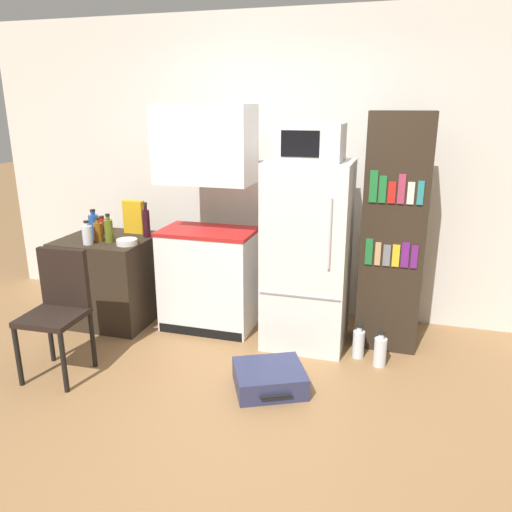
# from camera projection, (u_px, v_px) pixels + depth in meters

# --- Properties ---
(ground_plane) EXTENTS (24.00, 24.00, 0.00)m
(ground_plane) POSITION_uv_depth(u_px,v_px,m) (213.00, 423.00, 3.13)
(ground_plane) COLOR olive
(wall_back) EXTENTS (6.40, 0.10, 2.70)m
(wall_back) POSITION_uv_depth(u_px,v_px,m) (309.00, 170.00, 4.52)
(wall_back) COLOR silver
(wall_back) RESTS_ON ground_plane
(side_table) EXTENTS (0.78, 0.71, 0.78)m
(side_table) POSITION_uv_depth(u_px,v_px,m) (111.00, 279.00, 4.56)
(side_table) COLOR #2D2319
(side_table) RESTS_ON ground_plane
(kitchen_hutch) EXTENTS (0.81, 0.50, 1.92)m
(kitchen_hutch) POSITION_uv_depth(u_px,v_px,m) (208.00, 231.00, 4.27)
(kitchen_hutch) COLOR white
(kitchen_hutch) RESTS_ON ground_plane
(refrigerator) EXTENTS (0.66, 0.62, 1.51)m
(refrigerator) POSITION_uv_depth(u_px,v_px,m) (308.00, 255.00, 4.02)
(refrigerator) COLOR silver
(refrigerator) RESTS_ON ground_plane
(microwave) EXTENTS (0.48, 0.41, 0.28)m
(microwave) POSITION_uv_depth(u_px,v_px,m) (311.00, 142.00, 3.75)
(microwave) COLOR silver
(microwave) RESTS_ON refrigerator
(bookshelf) EXTENTS (0.48, 0.33, 1.88)m
(bookshelf) POSITION_uv_depth(u_px,v_px,m) (393.00, 235.00, 3.91)
(bookshelf) COLOR #2D2319
(bookshelf) RESTS_ON ground_plane
(bottle_ketchup_red) EXTENTS (0.09, 0.09, 0.15)m
(bottle_ketchup_red) POSITION_uv_depth(u_px,v_px,m) (102.00, 225.00, 4.63)
(bottle_ketchup_red) COLOR #AD1914
(bottle_ketchup_red) RESTS_ON side_table
(bottle_blue_soda) EXTENTS (0.09, 0.09, 0.25)m
(bottle_blue_soda) POSITION_uv_depth(u_px,v_px,m) (94.00, 225.00, 4.45)
(bottle_blue_soda) COLOR #1E47A3
(bottle_blue_soda) RESTS_ON side_table
(bottle_amber_beer) EXTENTS (0.08, 0.08, 0.21)m
(bottle_amber_beer) POSITION_uv_depth(u_px,v_px,m) (98.00, 231.00, 4.30)
(bottle_amber_beer) COLOR brown
(bottle_amber_beer) RESTS_ON side_table
(bottle_olive_oil) EXTENTS (0.07, 0.07, 0.25)m
(bottle_olive_oil) POSITION_uv_depth(u_px,v_px,m) (109.00, 230.00, 4.27)
(bottle_olive_oil) COLOR #566619
(bottle_olive_oil) RESTS_ON side_table
(bottle_clear_short) EXTENTS (0.08, 0.08, 0.20)m
(bottle_clear_short) POSITION_uv_depth(u_px,v_px,m) (87.00, 234.00, 4.21)
(bottle_clear_short) COLOR silver
(bottle_clear_short) RESTS_ON side_table
(bottle_wine_dark) EXTENTS (0.06, 0.06, 0.31)m
(bottle_wine_dark) POSITION_uv_depth(u_px,v_px,m) (146.00, 223.00, 4.43)
(bottle_wine_dark) COLOR black
(bottle_wine_dark) RESTS_ON side_table
(bowl) EXTENTS (0.17, 0.17, 0.05)m
(bowl) POSITION_uv_depth(u_px,v_px,m) (127.00, 242.00, 4.21)
(bowl) COLOR silver
(bowl) RESTS_ON side_table
(cereal_box) EXTENTS (0.19, 0.07, 0.30)m
(cereal_box) POSITION_uv_depth(u_px,v_px,m) (134.00, 217.00, 4.57)
(cereal_box) COLOR gold
(cereal_box) RESTS_ON side_table
(chair) EXTENTS (0.42, 0.42, 0.92)m
(chair) POSITION_uv_depth(u_px,v_px,m) (59.00, 302.00, 3.61)
(chair) COLOR black
(chair) RESTS_ON ground_plane
(suitcase_large_flat) EXTENTS (0.61, 0.59, 0.16)m
(suitcase_large_flat) POSITION_uv_depth(u_px,v_px,m) (269.00, 378.00, 3.50)
(suitcase_large_flat) COLOR navy
(suitcase_large_flat) RESTS_ON ground_plane
(water_bottle_front) EXTENTS (0.09, 0.09, 0.28)m
(water_bottle_front) POSITION_uv_depth(u_px,v_px,m) (358.00, 343.00, 3.92)
(water_bottle_front) COLOR silver
(water_bottle_front) RESTS_ON ground_plane
(water_bottle_middle) EXTENTS (0.10, 0.10, 0.29)m
(water_bottle_middle) POSITION_uv_depth(u_px,v_px,m) (380.00, 351.00, 3.79)
(water_bottle_middle) COLOR silver
(water_bottle_middle) RESTS_ON ground_plane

